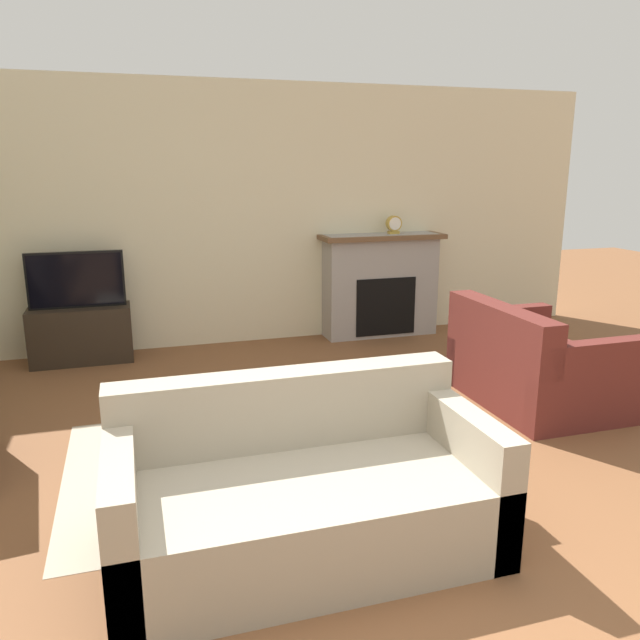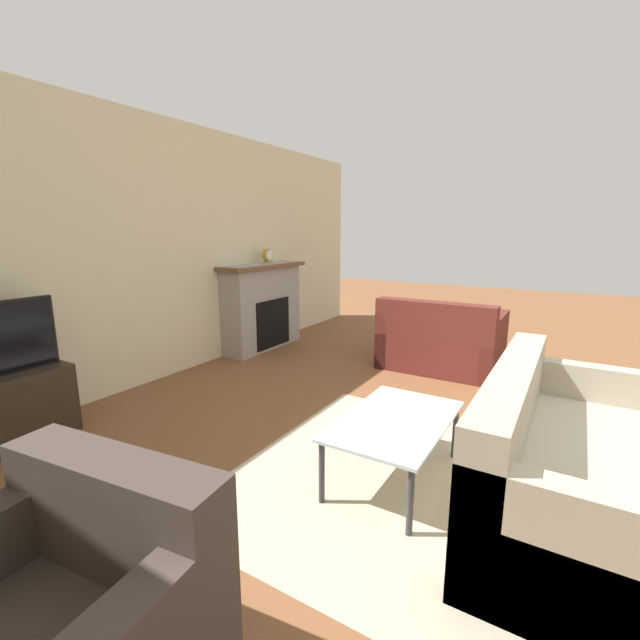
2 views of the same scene
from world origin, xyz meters
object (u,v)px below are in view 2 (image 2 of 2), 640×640
couch_sectional (568,469)px  mantel_clock (268,256)px  couch_loveseat (441,343)px  coffee_table (395,425)px

couch_sectional → mantel_clock: mantel_clock is taller
couch_loveseat → mantel_clock: (-0.23, 2.30, 0.94)m
coffee_table → mantel_clock: mantel_clock is taller
couch_loveseat → coffee_table: 2.45m
couch_loveseat → coffee_table: size_ratio=1.28×
couch_loveseat → mantel_clock: size_ratio=6.52×
mantel_clock → couch_sectional: bearing=-119.4°
couch_sectional → coffee_table: (-0.13, 0.95, 0.08)m
couch_sectional → coffee_table: size_ratio=1.84×
couch_sectional → mantel_clock: bearing=60.6°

